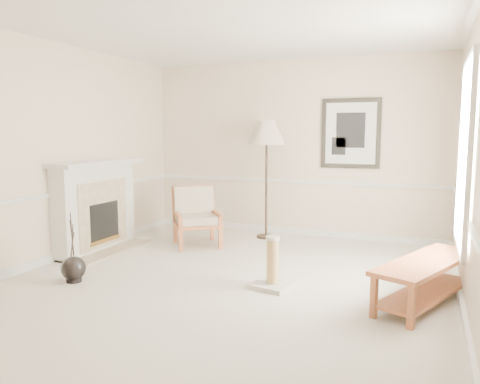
# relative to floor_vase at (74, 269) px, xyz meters

# --- Properties ---
(ground) EXTENTS (5.50, 5.50, 0.00)m
(ground) POSITION_rel_floor_vase_xyz_m (1.63, 0.71, -0.15)
(ground) COLOR silver
(ground) RESTS_ON ground
(room) EXTENTS (5.04, 5.54, 2.92)m
(room) POSITION_rel_floor_vase_xyz_m (1.77, 0.79, 1.72)
(room) COLOR beige
(room) RESTS_ON ground
(fireplace) EXTENTS (0.64, 1.64, 1.31)m
(fireplace) POSITION_rel_floor_vase_xyz_m (-0.71, 1.31, 0.49)
(fireplace) COLOR white
(fireplace) RESTS_ON ground
(floor_vase) EXTENTS (0.28, 0.28, 0.81)m
(floor_vase) POSITION_rel_floor_vase_xyz_m (0.00, 0.00, 0.00)
(floor_vase) COLOR black
(floor_vase) RESTS_ON ground
(armchair) EXTENTS (0.96, 0.97, 0.89)m
(armchair) POSITION_rel_floor_vase_xyz_m (0.46, 2.17, 0.33)
(armchair) COLOR #AC5D37
(armchair) RESTS_ON ground
(floor_lamp) EXTENTS (0.78, 0.78, 1.90)m
(floor_lamp) POSITION_rel_floor_vase_xyz_m (1.32, 3.00, 1.51)
(floor_lamp) COLOR black
(floor_lamp) RESTS_ON ground
(bench) EXTENTS (1.05, 1.64, 0.45)m
(bench) POSITION_rel_floor_vase_xyz_m (3.78, 0.79, 0.15)
(bench) COLOR #AC5D37
(bench) RESTS_ON ground
(scratching_post) EXTENTS (0.48, 0.48, 0.59)m
(scratching_post) POSITION_rel_floor_vase_xyz_m (2.19, 0.67, 0.03)
(scratching_post) COLOR beige
(scratching_post) RESTS_ON ground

